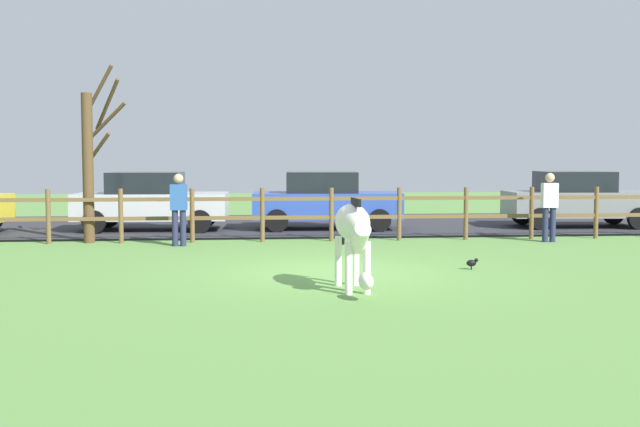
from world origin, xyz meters
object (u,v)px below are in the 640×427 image
Objects in this scene: bare_tree at (90,159)px; crow_on_grass at (472,263)px; parked_car_blue at (326,200)px; visitor_right_of_tree at (179,206)px; visitor_left_of_tree at (549,204)px; parked_car_silver at (151,201)px; zebra at (353,230)px; parked_car_grey at (578,199)px.

crow_on_grass is (7.66, -5.22, -1.83)m from bare_tree.
crow_on_grass is 0.05× the size of parked_car_blue.
crow_on_grass is 0.13× the size of visitor_right_of_tree.
visitor_left_of_tree is at bearing -33.54° from parked_car_blue.
visitor_right_of_tree reaches higher than parked_car_silver.
parked_car_blue is (0.57, 9.62, -0.08)m from zebra.
crow_on_grass is at bearing 39.37° from zebra.
parked_car_grey is at bearing 51.22° from zebra.
zebra is (5.23, -7.22, -1.03)m from bare_tree.
parked_car_blue is at bearing 179.40° from parked_car_grey.
bare_tree is 2.54m from visitor_right_of_tree.
zebra is 3.24m from crow_on_grass.
visitor_left_of_tree is (9.71, -3.37, 0.06)m from parked_car_silver.
visitor_right_of_tree is (-10.78, -3.27, 0.06)m from parked_car_grey.
bare_tree is 2.92m from parked_car_silver.
visitor_left_of_tree is (5.56, 6.31, -0.02)m from zebra.
crow_on_grass is 7.89m from parked_car_blue.
bare_tree is 8.97m from zebra.
zebra is 0.47× the size of parked_car_grey.
bare_tree is at bearing 125.93° from zebra.
parked_car_silver is 10.28m from visitor_left_of_tree.
bare_tree is 2.55× the size of visitor_left_of_tree.
parked_car_grey is at bearing 16.89° from visitor_right_of_tree.
parked_car_silver is 2.48× the size of visitor_left_of_tree.
crow_on_grass is (2.43, 1.99, -0.80)m from zebra.
bare_tree is at bearing -169.76° from parked_car_grey.
visitor_right_of_tree is (-8.68, -0.04, 0.00)m from visitor_left_of_tree.
parked_car_silver is at bearing 179.25° from parked_car_blue.
bare_tree reaches higher than visitor_left_of_tree.
parked_car_grey is at bearing 55.24° from crow_on_grass.
bare_tree is at bearing -113.74° from parked_car_silver.
crow_on_grass is at bearing -37.68° from visitor_right_of_tree.
visitor_right_of_tree is (-3.12, 6.27, -0.02)m from zebra.
bare_tree reaches higher than crow_on_grass.
visitor_left_of_tree is (-2.11, -3.24, 0.06)m from parked_car_grey.
parked_car_grey and parked_car_silver have the same top height.
parked_car_blue is at bearing 22.54° from bare_tree.
visitor_right_of_tree reaches higher than parked_car_blue.
zebra reaches higher than crow_on_grass.
bare_tree is at bearing 145.69° from crow_on_grass.
visitor_left_of_tree and visitor_right_of_tree have the same top height.
parked_car_blue is at bearing 42.30° from visitor_right_of_tree.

